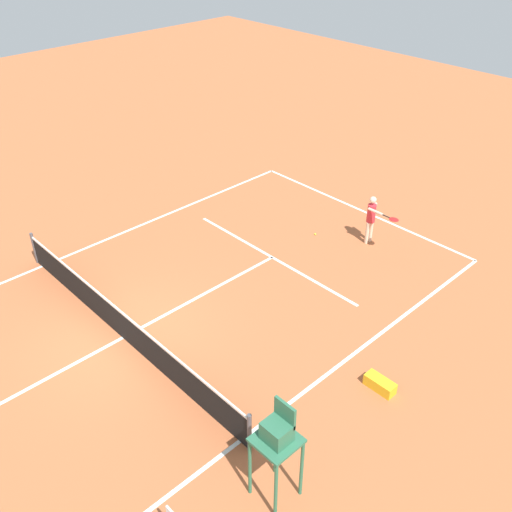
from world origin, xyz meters
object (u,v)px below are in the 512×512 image
(umpire_chair, at_px, (277,439))
(equipment_bag, at_px, (380,384))
(player_serving, at_px, (372,216))
(tennis_ball, at_px, (315,234))

(umpire_chair, relative_size, equipment_bag, 3.17)
(player_serving, relative_size, tennis_ball, 24.92)
(umpire_chair, bearing_deg, tennis_ball, -53.02)
(tennis_ball, xyz_separation_m, equipment_bag, (-5.75, 4.20, 0.12))
(tennis_ball, distance_m, equipment_bag, 7.12)
(tennis_ball, bearing_deg, equipment_bag, 143.88)
(umpire_chair, xyz_separation_m, equipment_bag, (0.24, -3.75, -1.46))
(tennis_ball, bearing_deg, player_serving, -149.20)
(player_serving, xyz_separation_m, equipment_bag, (-4.18, 5.13, -0.86))
(player_serving, relative_size, equipment_bag, 2.23)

